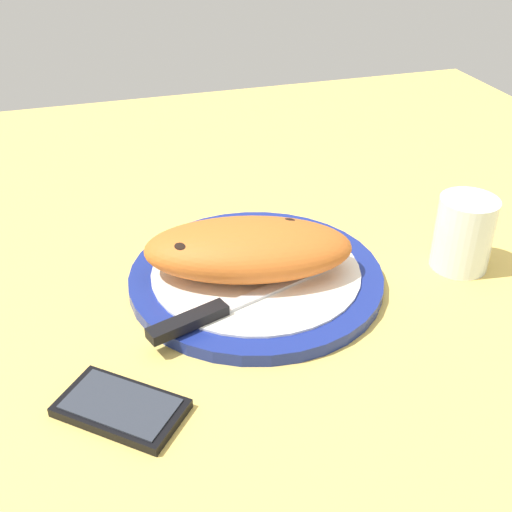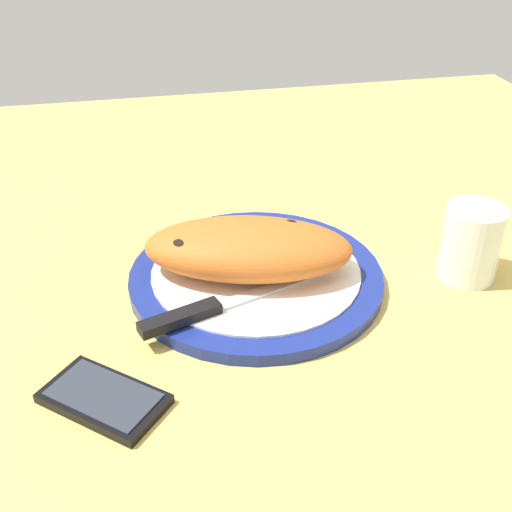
# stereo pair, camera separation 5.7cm
# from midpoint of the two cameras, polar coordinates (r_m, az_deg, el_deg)

# --- Properties ---
(ground_plane) EXTENTS (1.50, 1.50, 0.03)m
(ground_plane) POSITION_cam_midpoint_polar(r_m,az_deg,el_deg) (0.80, -2.06, -3.31)
(ground_plane) COLOR #DBB756
(plate) EXTENTS (0.31, 0.31, 0.02)m
(plate) POSITION_cam_midpoint_polar(r_m,az_deg,el_deg) (0.78, -2.09, -1.89)
(plate) COLOR navy
(plate) RESTS_ON ground_plane
(calzone) EXTENTS (0.27, 0.18, 0.06)m
(calzone) POSITION_cam_midpoint_polar(r_m,az_deg,el_deg) (0.76, -2.93, 0.72)
(calzone) COLOR #C16023
(calzone) RESTS_ON plate
(fork) EXTENTS (0.18, 0.05, 0.00)m
(fork) POSITION_cam_midpoint_polar(r_m,az_deg,el_deg) (0.82, -4.72, 0.90)
(fork) COLOR silver
(fork) RESTS_ON plate
(knife) EXTENTS (0.24, 0.10, 0.01)m
(knife) POSITION_cam_midpoint_polar(r_m,az_deg,el_deg) (0.71, -5.89, -4.93)
(knife) COLOR silver
(knife) RESTS_ON plate
(smartphone) EXTENTS (0.13, 0.13, 0.01)m
(smartphone) POSITION_cam_midpoint_polar(r_m,az_deg,el_deg) (0.64, -14.61, -13.08)
(smartphone) COLOR black
(smartphone) RESTS_ON ground_plane
(water_glass) EXTENTS (0.07, 0.07, 0.09)m
(water_glass) POSITION_cam_midpoint_polar(r_m,az_deg,el_deg) (0.83, 16.20, 1.53)
(water_glass) COLOR silver
(water_glass) RESTS_ON ground_plane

